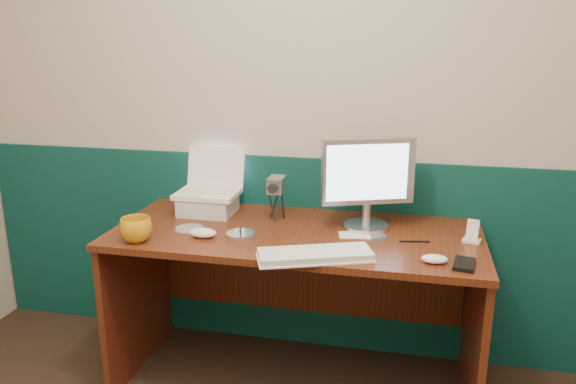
% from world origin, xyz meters
% --- Properties ---
extents(back_wall, '(3.50, 0.04, 2.50)m').
position_xyz_m(back_wall, '(0.00, 1.75, 1.25)').
color(back_wall, '#BAAF9D').
rests_on(back_wall, ground).
extents(wainscot, '(3.48, 0.02, 1.00)m').
position_xyz_m(wainscot, '(0.00, 1.74, 0.50)').
color(wainscot, '#083733').
rests_on(wainscot, ground).
extents(desk, '(1.60, 0.70, 0.75)m').
position_xyz_m(desk, '(0.02, 1.38, 0.38)').
color(desk, '#3E220B').
rests_on(desk, ground).
extents(laptop_riser, '(0.25, 0.21, 0.09)m').
position_xyz_m(laptop_riser, '(-0.44, 1.54, 0.79)').
color(laptop_riser, silver).
rests_on(laptop_riser, desk).
extents(laptop, '(0.29, 0.22, 0.24)m').
position_xyz_m(laptop, '(-0.44, 1.54, 0.96)').
color(laptop, white).
rests_on(laptop, laptop_riser).
extents(monitor, '(0.42, 0.25, 0.40)m').
position_xyz_m(monitor, '(0.32, 1.49, 0.95)').
color(monitor, '#BCBBC1').
rests_on(monitor, desk).
extents(keyboard, '(0.46, 0.29, 0.03)m').
position_xyz_m(keyboard, '(0.16, 1.09, 0.76)').
color(keyboard, white).
rests_on(keyboard, desk).
extents(mouse_right, '(0.10, 0.07, 0.03)m').
position_xyz_m(mouse_right, '(0.61, 1.15, 0.77)').
color(mouse_right, white).
rests_on(mouse_right, desk).
extents(mouse_left, '(0.12, 0.07, 0.04)m').
position_xyz_m(mouse_left, '(-0.34, 1.22, 0.77)').
color(mouse_left, white).
rests_on(mouse_left, desk).
extents(mug, '(0.14, 0.14, 0.10)m').
position_xyz_m(mug, '(-0.59, 1.12, 0.80)').
color(mug, gold).
rests_on(mug, desk).
extents(camcorder, '(0.08, 0.12, 0.18)m').
position_xyz_m(camcorder, '(-0.09, 1.52, 0.84)').
color(camcorder, '#B0B0B5').
rests_on(camcorder, desk).
extents(cd_spindle, '(0.12, 0.12, 0.03)m').
position_xyz_m(cd_spindle, '(-0.18, 1.25, 0.76)').
color(cd_spindle, '#B4BBC5').
rests_on(cd_spindle, desk).
extents(cd_loose_a, '(0.13, 0.13, 0.00)m').
position_xyz_m(cd_loose_a, '(-0.44, 1.31, 0.75)').
color(cd_loose_a, silver).
rests_on(cd_loose_a, desk).
extents(cd_loose_b, '(0.12, 0.12, 0.00)m').
position_xyz_m(cd_loose_b, '(0.36, 1.39, 0.75)').
color(cd_loose_b, silver).
rests_on(cd_loose_b, desk).
extents(pen, '(0.12, 0.03, 0.01)m').
position_xyz_m(pen, '(0.53, 1.36, 0.75)').
color(pen, black).
rests_on(pen, desk).
extents(papers, '(0.15, 0.11, 0.00)m').
position_xyz_m(papers, '(0.28, 1.38, 0.75)').
color(papers, silver).
rests_on(papers, desk).
extents(dock, '(0.08, 0.07, 0.01)m').
position_xyz_m(dock, '(0.76, 1.41, 0.76)').
color(dock, white).
rests_on(dock, desk).
extents(music_player, '(0.05, 0.04, 0.08)m').
position_xyz_m(music_player, '(0.76, 1.41, 0.81)').
color(music_player, white).
rests_on(music_player, dock).
extents(pda, '(0.09, 0.14, 0.01)m').
position_xyz_m(pda, '(0.72, 1.14, 0.76)').
color(pda, black).
rests_on(pda, desk).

